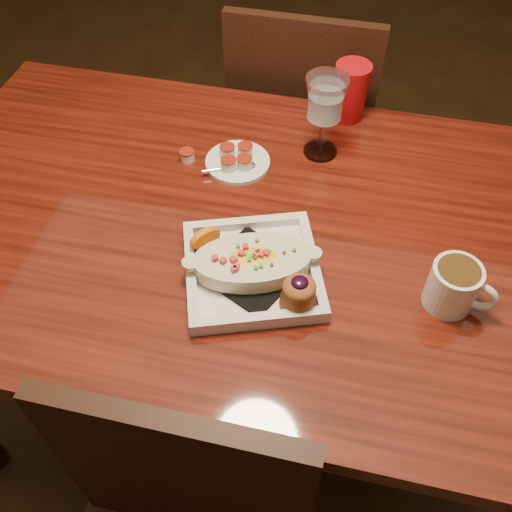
% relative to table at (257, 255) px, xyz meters
% --- Properties ---
extents(floor, '(7.00, 7.00, 0.00)m').
position_rel_table_xyz_m(floor, '(0.00, 0.00, -0.65)').
color(floor, '#312210').
rests_on(floor, ground).
extents(table, '(1.50, 0.90, 0.75)m').
position_rel_table_xyz_m(table, '(0.00, 0.00, 0.00)').
color(table, maroon).
rests_on(table, floor).
extents(chair_far, '(0.42, 0.42, 0.93)m').
position_rel_table_xyz_m(chair_far, '(-0.00, 0.63, -0.15)').
color(chair_far, black).
rests_on(chair_far, floor).
extents(plate, '(0.32, 0.32, 0.08)m').
position_rel_table_xyz_m(plate, '(0.03, -0.13, 0.13)').
color(plate, white).
rests_on(plate, table).
extents(coffee_mug, '(0.12, 0.09, 0.09)m').
position_rel_table_xyz_m(coffee_mug, '(0.38, -0.11, 0.15)').
color(coffee_mug, white).
rests_on(coffee_mug, table).
extents(goblet, '(0.09, 0.09, 0.19)m').
position_rel_table_xyz_m(goblet, '(0.09, 0.25, 0.23)').
color(goblet, silver).
rests_on(goblet, table).
extents(saucer, '(0.14, 0.14, 0.10)m').
position_rel_table_xyz_m(saucer, '(-0.08, 0.17, 0.11)').
color(saucer, white).
rests_on(saucer, table).
extents(creamer_loose, '(0.03, 0.03, 0.03)m').
position_rel_table_xyz_m(creamer_loose, '(-0.20, 0.16, 0.11)').
color(creamer_loose, silver).
rests_on(creamer_loose, table).
extents(red_tumbler, '(0.08, 0.08, 0.14)m').
position_rel_table_xyz_m(red_tumbler, '(0.14, 0.40, 0.17)').
color(red_tumbler, red).
rests_on(red_tumbler, table).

